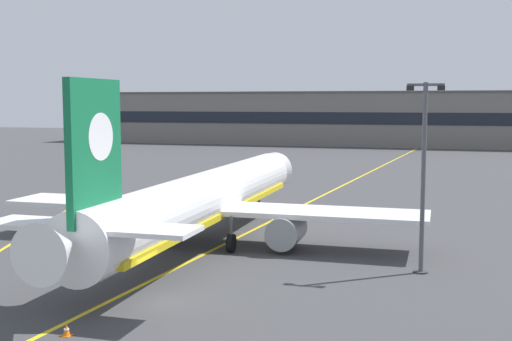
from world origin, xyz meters
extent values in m
plane|color=#3D3D3F|center=(0.00, 0.00, 0.00)|extent=(400.00, 400.00, 0.00)
cube|color=yellow|center=(0.00, 30.00, 0.00)|extent=(14.46, 179.47, 0.01)
cylinder|color=white|center=(-2.55, 13.90, 3.50)|extent=(4.28, 36.05, 3.80)
cone|color=white|center=(-2.81, 33.20, 3.50)|extent=(3.64, 2.65, 3.61)
cone|color=white|center=(-2.29, -5.49, 3.90)|extent=(2.89, 2.84, 2.85)
cube|color=gold|center=(-2.55, 13.90, 2.46)|extent=(4.17, 33.17, 0.44)
cube|color=black|center=(-2.78, 31.30, 4.17)|extent=(2.86, 1.14, 0.60)
cube|color=white|center=(-2.56, 14.50, 2.65)|extent=(32.06, 5.23, 0.36)
cylinder|color=gray|center=(-8.74, 13.42, 1.43)|extent=(2.35, 3.63, 2.30)
cylinder|color=black|center=(-8.77, 15.27, 1.43)|extent=(1.96, 0.21, 1.95)
cylinder|color=gray|center=(3.66, 13.59, 1.43)|extent=(2.35, 3.63, 2.30)
cylinder|color=black|center=(3.63, 15.44, 1.43)|extent=(1.96, 0.21, 1.95)
cube|color=#147042|center=(-2.34, -1.89, 8.05)|extent=(0.46, 4.80, 7.20)
cylinder|color=white|center=(-2.34, -1.59, 8.77)|extent=(0.47, 2.41, 2.40)
cube|color=white|center=(-2.33, -2.49, 4.36)|extent=(11.04, 2.95, 0.24)
cylinder|color=#4C4C51|center=(-2.74, 28.40, 1.48)|extent=(0.24, 0.24, 1.60)
cylinder|color=black|center=(-2.74, 28.40, 0.45)|extent=(0.41, 0.91, 0.90)
cylinder|color=#4C4C51|center=(-5.12, 11.87, 1.77)|extent=(0.24, 0.24, 1.60)
cylinder|color=black|center=(-5.12, 11.87, 0.65)|extent=(0.42, 1.31, 1.30)
cylinder|color=#4C4C51|center=(0.08, 11.94, 1.77)|extent=(0.24, 0.24, 1.60)
cylinder|color=black|center=(0.08, 11.94, 0.65)|extent=(0.42, 1.31, 1.30)
cylinder|color=#515156|center=(13.09, 10.10, 5.84)|extent=(0.28, 0.28, 11.68)
cylinder|color=#333338|center=(13.09, 10.10, 0.05)|extent=(0.90, 0.90, 0.10)
cube|color=#515156|center=(13.09, 10.10, 11.53)|extent=(2.20, 0.16, 0.16)
cube|color=black|center=(12.19, 10.10, 11.33)|extent=(0.44, 0.36, 0.28)
cube|color=black|center=(13.99, 10.10, 11.33)|extent=(0.44, 0.36, 0.28)
cone|color=orange|center=(-0.88, 30.04, 0.28)|extent=(0.36, 0.36, 0.55)
cylinder|color=white|center=(-0.88, 30.04, 0.30)|extent=(0.23, 0.23, 0.07)
cube|color=orange|center=(-0.88, 30.04, 0.01)|extent=(0.44, 0.44, 0.03)
cone|color=orange|center=(-20.04, 15.21, 0.28)|extent=(0.36, 0.36, 0.55)
cylinder|color=white|center=(-20.04, 15.21, 0.30)|extent=(0.23, 0.23, 0.07)
cube|color=orange|center=(-20.04, 15.21, 0.01)|extent=(0.44, 0.44, 0.03)
cone|color=orange|center=(-1.69, -5.79, 0.28)|extent=(0.36, 0.36, 0.55)
cylinder|color=white|center=(-1.69, -5.79, 0.30)|extent=(0.23, 0.23, 0.07)
cube|color=orange|center=(-1.69, -5.79, 0.01)|extent=(0.44, 0.44, 0.03)
cube|color=slate|center=(1.04, 126.95, 6.30)|extent=(161.87, 12.00, 12.60)
cube|color=black|center=(1.04, 120.90, 6.70)|extent=(155.40, 0.12, 2.80)
cube|color=#4E4A47|center=(1.04, 126.95, 12.80)|extent=(162.27, 12.40, 0.40)
camera|label=1|loc=(14.72, -30.65, 10.51)|focal=45.89mm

